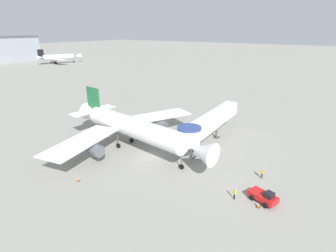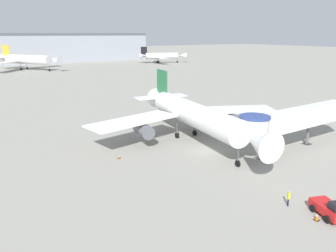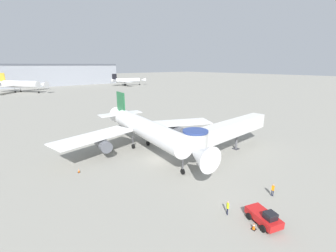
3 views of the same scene
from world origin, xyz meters
name	(u,v)px [view 3 (image 3 of 3)]	position (x,y,z in m)	size (l,w,h in m)	color
ground_plane	(156,160)	(0.00, 0.00, 0.00)	(800.00, 800.00, 0.00)	gray
main_airplane	(145,129)	(1.20, 5.20, 4.35)	(34.19, 33.54, 10.31)	white
jet_bridge	(224,131)	(10.93, -6.15, 4.70)	(23.11, 4.25, 6.38)	silver
pushback_tug_red	(264,217)	(-1.27, -20.72, 0.80)	(2.97, 4.13, 1.82)	red
traffic_cone_port_wing	(79,171)	(-12.36, 3.85, 0.32)	(0.40, 0.40, 0.66)	black
traffic_cone_apron_front	(254,226)	(-2.88, -20.51, 0.36)	(0.46, 0.46, 0.76)	black
ground_crew_marshaller	(273,189)	(4.59, -18.77, 0.98)	(0.27, 0.36, 1.69)	#1E2338
ground_crew_wing_walker	(228,207)	(-2.99, -17.32, 0.98)	(0.35, 0.38, 1.71)	#1E2338
background_jet_black_tail	(127,80)	(71.88, 136.07, 4.25)	(27.98, 27.88, 9.63)	silver
background_jet_gold_tail	(20,84)	(-3.14, 134.89, 5.07)	(35.14, 33.91, 11.64)	white
terminal_building	(24,76)	(4.83, 175.00, 8.67)	(145.85, 18.53, 17.31)	#999EA8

